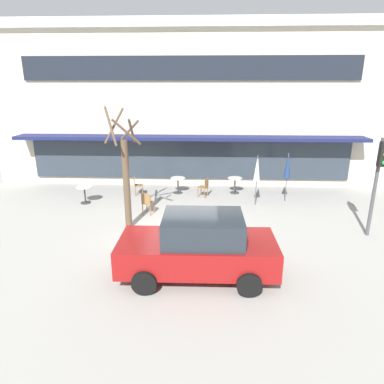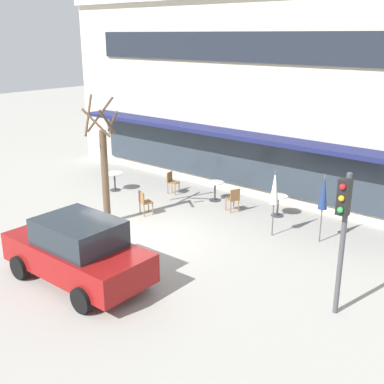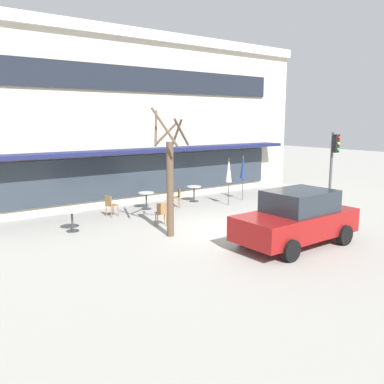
{
  "view_description": "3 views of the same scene",
  "coord_description": "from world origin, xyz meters",
  "px_view_note": "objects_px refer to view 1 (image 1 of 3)",
  "views": [
    {
      "loc": [
        0.91,
        -11.07,
        5.04
      ],
      "look_at": [
        0.3,
        2.21,
        0.83
      ],
      "focal_mm": 32.0,
      "sensor_mm": 36.0,
      "label": 1
    },
    {
      "loc": [
        10.28,
        -9.54,
        6.21
      ],
      "look_at": [
        -0.07,
        2.77,
        0.91
      ],
      "focal_mm": 45.0,
      "sensor_mm": 36.0,
      "label": 2
    },
    {
      "loc": [
        -9.29,
        -10.88,
        3.93
      ],
      "look_at": [
        0.46,
        2.5,
        0.99
      ],
      "focal_mm": 38.0,
      "sensor_mm": 36.0,
      "label": 3
    }
  ],
  "objects_px": {
    "cafe_chair_2": "(137,184)",
    "street_tree": "(126,176)",
    "parked_sedan": "(199,246)",
    "cafe_table_near_wall": "(235,183)",
    "patio_umbrella_green_folded": "(257,168)",
    "cafe_table_streetside": "(178,183)",
    "cafe_chair_0": "(147,202)",
    "traffic_light_pole": "(379,172)",
    "cafe_table_by_tree": "(85,192)",
    "cafe_chair_1": "(204,186)",
    "patio_umbrella_cream_folded": "(288,166)"
  },
  "relations": [
    {
      "from": "cafe_chair_2",
      "to": "parked_sedan",
      "type": "bearing_deg",
      "value": -66.13
    },
    {
      "from": "patio_umbrella_green_folded",
      "to": "cafe_chair_1",
      "type": "bearing_deg",
      "value": 156.41
    },
    {
      "from": "patio_umbrella_green_folded",
      "to": "cafe_chair_2",
      "type": "height_order",
      "value": "patio_umbrella_green_folded"
    },
    {
      "from": "cafe_chair_1",
      "to": "street_tree",
      "type": "distance_m",
      "value": 4.79
    },
    {
      "from": "cafe_table_near_wall",
      "to": "street_tree",
      "type": "xyz_separation_m",
      "value": [
        -4.2,
        -4.33,
        1.44
      ]
    },
    {
      "from": "cafe_table_by_tree",
      "to": "cafe_chair_1",
      "type": "relative_size",
      "value": 0.85
    },
    {
      "from": "cafe_chair_1",
      "to": "street_tree",
      "type": "relative_size",
      "value": 0.21
    },
    {
      "from": "cafe_table_near_wall",
      "to": "traffic_light_pole",
      "type": "distance_m",
      "value": 6.62
    },
    {
      "from": "patio_umbrella_green_folded",
      "to": "cafe_chair_2",
      "type": "bearing_deg",
      "value": 168.23
    },
    {
      "from": "cafe_chair_0",
      "to": "cafe_chair_2",
      "type": "bearing_deg",
      "value": 110.36
    },
    {
      "from": "cafe_chair_2",
      "to": "parked_sedan",
      "type": "distance_m",
      "value": 7.69
    },
    {
      "from": "cafe_table_streetside",
      "to": "cafe_chair_0",
      "type": "xyz_separation_m",
      "value": [
        -0.99,
        -2.87,
        0.01
      ]
    },
    {
      "from": "patio_umbrella_cream_folded",
      "to": "cafe_chair_1",
      "type": "bearing_deg",
      "value": 173.09
    },
    {
      "from": "parked_sedan",
      "to": "patio_umbrella_cream_folded",
      "type": "bearing_deg",
      "value": 60.05
    },
    {
      "from": "cafe_table_near_wall",
      "to": "patio_umbrella_green_folded",
      "type": "xyz_separation_m",
      "value": [
        0.78,
        -1.65,
        1.11
      ]
    },
    {
      "from": "cafe_table_streetside",
      "to": "cafe_chair_0",
      "type": "relative_size",
      "value": 0.85
    },
    {
      "from": "street_tree",
      "to": "traffic_light_pole",
      "type": "height_order",
      "value": "street_tree"
    },
    {
      "from": "traffic_light_pole",
      "to": "parked_sedan",
      "type": "bearing_deg",
      "value": -154.13
    },
    {
      "from": "cafe_table_streetside",
      "to": "street_tree",
      "type": "xyz_separation_m",
      "value": [
        -1.47,
        -4.21,
        1.44
      ]
    },
    {
      "from": "cafe_table_near_wall",
      "to": "parked_sedan",
      "type": "height_order",
      "value": "parked_sedan"
    },
    {
      "from": "cafe_table_near_wall",
      "to": "cafe_chair_1",
      "type": "bearing_deg",
      "value": -155.3
    },
    {
      "from": "cafe_table_by_tree",
      "to": "patio_umbrella_green_folded",
      "type": "distance_m",
      "value": 7.56
    },
    {
      "from": "cafe_table_by_tree",
      "to": "traffic_light_pole",
      "type": "distance_m",
      "value": 11.51
    },
    {
      "from": "cafe_table_by_tree",
      "to": "patio_umbrella_green_folded",
      "type": "xyz_separation_m",
      "value": [
        7.48,
        0.12,
        1.11
      ]
    },
    {
      "from": "cafe_table_near_wall",
      "to": "parked_sedan",
      "type": "xyz_separation_m",
      "value": [
        -1.53,
        -7.54,
        0.36
      ]
    },
    {
      "from": "cafe_chair_2",
      "to": "parked_sedan",
      "type": "xyz_separation_m",
      "value": [
        3.11,
        -7.02,
        0.35
      ]
    },
    {
      "from": "cafe_table_by_tree",
      "to": "patio_umbrella_cream_folded",
      "type": "relative_size",
      "value": 0.35
    },
    {
      "from": "cafe_chair_0",
      "to": "patio_umbrella_green_folded",
      "type": "bearing_deg",
      "value": 16.66
    },
    {
      "from": "patio_umbrella_cream_folded",
      "to": "cafe_chair_2",
      "type": "relative_size",
      "value": 2.47
    },
    {
      "from": "cafe_table_near_wall",
      "to": "traffic_light_pole",
      "type": "xyz_separation_m",
      "value": [
        4.28,
        -4.72,
        1.78
      ]
    },
    {
      "from": "cafe_table_by_tree",
      "to": "cafe_chair_1",
      "type": "distance_m",
      "value": 5.36
    },
    {
      "from": "cafe_table_streetside",
      "to": "cafe_chair_2",
      "type": "height_order",
      "value": "cafe_chair_2"
    },
    {
      "from": "patio_umbrella_cream_folded",
      "to": "cafe_table_streetside",
      "type": "bearing_deg",
      "value": 168.57
    },
    {
      "from": "patio_umbrella_cream_folded",
      "to": "street_tree",
      "type": "bearing_deg",
      "value": -153.23
    },
    {
      "from": "cafe_chair_0",
      "to": "cafe_chair_2",
      "type": "relative_size",
      "value": 1.0
    },
    {
      "from": "cafe_table_by_tree",
      "to": "cafe_chair_2",
      "type": "relative_size",
      "value": 0.85
    },
    {
      "from": "cafe_chair_2",
      "to": "street_tree",
      "type": "relative_size",
      "value": 0.21
    },
    {
      "from": "cafe_table_near_wall",
      "to": "cafe_table_by_tree",
      "type": "bearing_deg",
      "value": -165.21
    },
    {
      "from": "patio_umbrella_cream_folded",
      "to": "parked_sedan",
      "type": "xyz_separation_m",
      "value": [
        -3.71,
        -6.43,
        -0.75
      ]
    },
    {
      "from": "parked_sedan",
      "to": "traffic_light_pole",
      "type": "height_order",
      "value": "traffic_light_pole"
    },
    {
      "from": "patio_umbrella_green_folded",
      "to": "street_tree",
      "type": "height_order",
      "value": "street_tree"
    },
    {
      "from": "cafe_table_near_wall",
      "to": "cafe_chair_2",
      "type": "height_order",
      "value": "cafe_chair_2"
    },
    {
      "from": "cafe_table_near_wall",
      "to": "patio_umbrella_green_folded",
      "type": "bearing_deg",
      "value": -64.74
    },
    {
      "from": "parked_sedan",
      "to": "cafe_chair_2",
      "type": "bearing_deg",
      "value": 113.87
    },
    {
      "from": "cafe_table_near_wall",
      "to": "patio_umbrella_cream_folded",
      "type": "relative_size",
      "value": 0.35
    },
    {
      "from": "cafe_chair_1",
      "to": "parked_sedan",
      "type": "height_order",
      "value": "parked_sedan"
    },
    {
      "from": "cafe_table_streetside",
      "to": "cafe_chair_1",
      "type": "height_order",
      "value": "cafe_chair_1"
    },
    {
      "from": "cafe_table_streetside",
      "to": "cafe_chair_1",
      "type": "xyz_separation_m",
      "value": [
        1.27,
        -0.55,
        0.01
      ]
    },
    {
      "from": "patio_umbrella_green_folded",
      "to": "patio_umbrella_cream_folded",
      "type": "xyz_separation_m",
      "value": [
        1.4,
        0.54,
        0.0
      ]
    },
    {
      "from": "cafe_table_near_wall",
      "to": "street_tree",
      "type": "relative_size",
      "value": 0.18
    }
  ]
}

